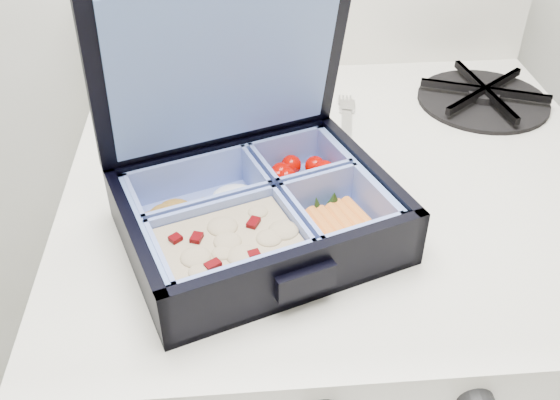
{
  "coord_description": "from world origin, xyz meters",
  "views": [
    {
      "loc": [
        -0.3,
        1.08,
        1.33
      ],
      "look_at": [
        -0.26,
        1.55,
        0.96
      ],
      "focal_mm": 40.0,
      "sensor_mm": 36.0,
      "label": 1
    }
  ],
  "objects_px": {
    "fork": "(346,140)",
    "burner_grate": "(484,94)",
    "stove": "(323,398)",
    "bento_box": "(258,215)"
  },
  "relations": [
    {
      "from": "stove",
      "to": "burner_grate",
      "type": "xyz_separation_m",
      "value": [
        0.21,
        0.12,
        0.47
      ]
    },
    {
      "from": "stove",
      "to": "bento_box",
      "type": "bearing_deg",
      "value": -127.77
    },
    {
      "from": "bento_box",
      "to": "fork",
      "type": "height_order",
      "value": "bento_box"
    },
    {
      "from": "fork",
      "to": "burner_grate",
      "type": "bearing_deg",
      "value": 33.42
    },
    {
      "from": "stove",
      "to": "burner_grate",
      "type": "height_order",
      "value": "burner_grate"
    },
    {
      "from": "stove",
      "to": "fork",
      "type": "xyz_separation_m",
      "value": [
        0.01,
        0.04,
        0.46
      ]
    },
    {
      "from": "burner_grate",
      "to": "fork",
      "type": "relative_size",
      "value": 0.97
    },
    {
      "from": "bento_box",
      "to": "fork",
      "type": "bearing_deg",
      "value": 35.71
    },
    {
      "from": "bento_box",
      "to": "burner_grate",
      "type": "bearing_deg",
      "value": 18.88
    },
    {
      "from": "burner_grate",
      "to": "fork",
      "type": "xyz_separation_m",
      "value": [
        -0.2,
        -0.08,
        -0.01
      ]
    }
  ]
}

